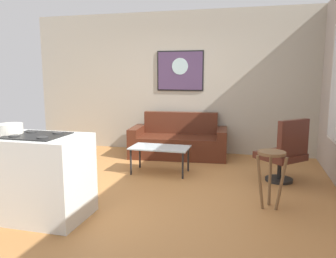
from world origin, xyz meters
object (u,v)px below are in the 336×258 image
at_px(mixing_bowl, 10,129).
at_px(wall_painting, 180,71).
at_px(couch, 179,142).
at_px(armchair, 285,152).
at_px(coffee_table, 160,149).
at_px(bar_stool, 271,165).

xyz_separation_m(mixing_bowl, wall_painting, (1.11, 3.56, 0.66)).
bearing_deg(couch, armchair, -32.30).
distance_m(coffee_table, armchair, 1.89).
bearing_deg(armchair, couch, 147.70).
bearing_deg(armchair, coffee_table, -180.00).
height_order(coffee_table, bar_stool, bar_stool).
relative_size(coffee_table, bar_stool, 1.35).
distance_m(armchair, wall_painting, 2.78).
xyz_separation_m(coffee_table, armchair, (1.88, 0.00, 0.07)).
height_order(armchair, bar_stool, armchair).
distance_m(armchair, bar_stool, 1.07).
height_order(couch, wall_painting, wall_painting).
bearing_deg(mixing_bowl, armchair, 32.69).
relative_size(bar_stool, wall_painting, 0.73).
height_order(couch, armchair, armchair).
height_order(coffee_table, mixing_bowl, mixing_bowl).
height_order(bar_stool, mixing_bowl, mixing_bowl).
bearing_deg(wall_painting, coffee_table, -88.46).
bearing_deg(armchair, mixing_bowl, -147.31).
relative_size(armchair, wall_painting, 1.00).
distance_m(couch, armchair, 2.19).
xyz_separation_m(couch, coffee_table, (-0.04, -1.17, 0.11)).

